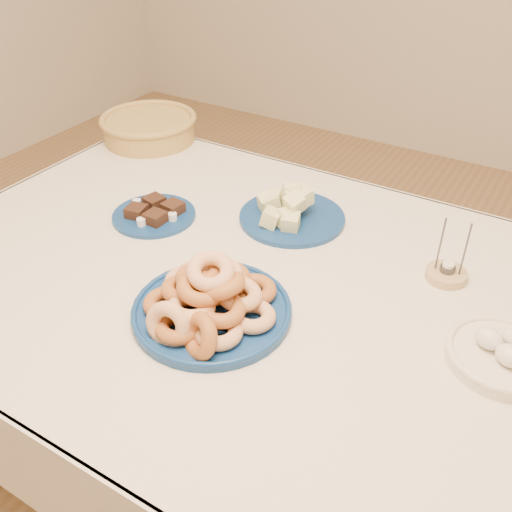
% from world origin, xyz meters
% --- Properties ---
extents(ground, '(5.00, 5.00, 0.00)m').
position_xyz_m(ground, '(0.00, 0.00, 0.00)').
color(ground, olive).
rests_on(ground, ground).
extents(dining_table, '(1.71, 1.11, 0.75)m').
position_xyz_m(dining_table, '(0.00, 0.00, 0.64)').
color(dining_table, brown).
rests_on(dining_table, ground).
extents(donut_platter, '(0.35, 0.35, 0.15)m').
position_xyz_m(donut_platter, '(-0.04, -0.16, 0.79)').
color(donut_platter, navy).
rests_on(donut_platter, dining_table).
extents(melon_plate, '(0.33, 0.33, 0.10)m').
position_xyz_m(melon_plate, '(-0.08, 0.26, 0.78)').
color(melon_plate, navy).
rests_on(melon_plate, dining_table).
extents(brownie_plate, '(0.25, 0.25, 0.04)m').
position_xyz_m(brownie_plate, '(-0.39, 0.08, 0.76)').
color(brownie_plate, navy).
rests_on(brownie_plate, dining_table).
extents(wicker_basket, '(0.34, 0.34, 0.08)m').
position_xyz_m(wicker_basket, '(-0.72, 0.46, 0.79)').
color(wicker_basket, olive).
rests_on(wicker_basket, dining_table).
extents(candle_holder, '(0.10, 0.10, 0.15)m').
position_xyz_m(candle_holder, '(0.33, 0.22, 0.76)').
color(candle_holder, tan).
rests_on(candle_holder, dining_table).
extents(egg_bowl, '(0.26, 0.26, 0.07)m').
position_xyz_m(egg_bowl, '(0.49, 0.01, 0.77)').
color(egg_bowl, silver).
rests_on(egg_bowl, dining_table).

